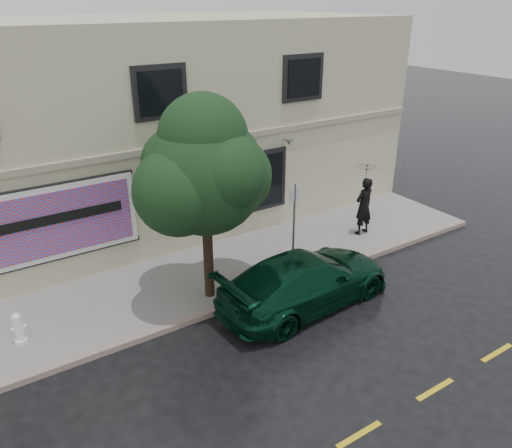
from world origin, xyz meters
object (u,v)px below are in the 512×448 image
street_tree (205,175)px  fire_hydrant (19,328)px  car (306,280)px  pedestrian (364,206)px

street_tree → fire_hydrant: bearing=172.4°
car → pedestrian: 4.78m
car → fire_hydrant: (-6.78, 2.23, -0.20)m
pedestrian → fire_hydrant: (-11.00, 0.01, -0.61)m
street_tree → fire_hydrant: size_ratio=6.26×
car → fire_hydrant: bearing=67.9°
car → street_tree: size_ratio=1.02×
car → fire_hydrant: size_ratio=6.36×
pedestrian → car: bearing=23.8°
street_tree → fire_hydrant: 5.67m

